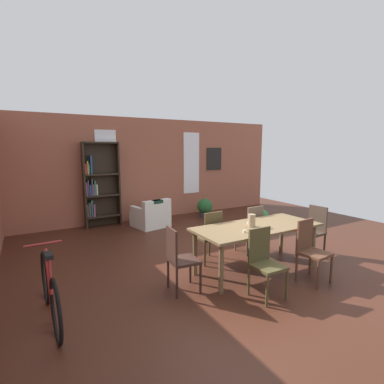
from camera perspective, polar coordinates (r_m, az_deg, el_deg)
ground_plane at (r=5.33m, az=9.76°, el=-14.07°), size 10.61×10.61×0.00m
back_wall_brick at (r=8.54m, az=-8.03°, el=4.50°), size 8.49×0.12×2.90m
window_pane_0 at (r=8.06m, az=-16.56°, el=5.03°), size 0.55×0.02×1.88m
window_pane_1 at (r=9.04m, az=-0.12°, el=5.73°), size 0.55×0.02×1.88m
dining_table at (r=4.95m, az=12.75°, el=-7.41°), size 2.17×0.92×0.78m
vase_on_table at (r=4.82m, az=11.74°, el=-5.55°), size 0.12×0.12×0.21m
tealight_candle_0 at (r=4.49m, az=10.33°, el=-7.65°), size 0.04×0.04×0.04m
tealight_candle_1 at (r=4.98m, az=11.08°, el=-6.05°), size 0.04×0.04×0.04m
dining_chair_near_left at (r=4.21m, az=14.14°, el=-12.98°), size 0.40×0.40×0.95m
dining_chair_near_right at (r=4.90m, az=22.44°, el=-10.27°), size 0.43×0.43×0.95m
dining_chair_far_left at (r=5.23m, az=3.54°, el=-8.46°), size 0.42×0.42×0.95m
dining_chair_head_left at (r=4.21m, az=-2.57°, el=-12.77°), size 0.44×0.44×0.95m
dining_chair_far_right at (r=5.80m, az=11.63°, el=-6.90°), size 0.40×0.40×0.95m
dining_chair_head_right at (r=6.05m, az=22.94°, el=-6.76°), size 0.42×0.42×0.95m
bookshelf_tall at (r=7.89m, az=-17.97°, el=1.29°), size 0.92×0.28×2.22m
armchair_white at (r=7.68m, az=-8.09°, el=-4.79°), size 0.94×0.94×0.75m
bicycle_second at (r=4.03m, az=-26.32°, el=-17.16°), size 0.44×1.66×0.90m
potted_plant_by_shelf at (r=7.98m, az=13.80°, el=-4.88°), size 0.32×0.32×0.43m
potted_plant_corner at (r=8.68m, az=2.52°, el=-3.03°), size 0.46×0.46×0.56m
framed_picture at (r=9.48m, az=4.38°, el=6.57°), size 0.56×0.03×0.72m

